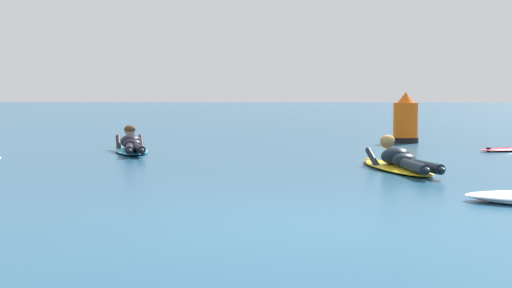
% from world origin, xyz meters
% --- Properties ---
extents(ground_plane, '(120.00, 120.00, 0.00)m').
position_xyz_m(ground_plane, '(0.00, 10.00, 0.00)').
color(ground_plane, navy).
extents(surfer_near, '(1.03, 2.69, 0.54)m').
position_xyz_m(surfer_near, '(1.35, 4.47, 0.13)').
color(surfer_near, yellow).
rests_on(surfer_near, ground).
extents(surfer_far, '(1.09, 2.58, 0.55)m').
position_xyz_m(surfer_far, '(-3.14, 7.54, 0.13)').
color(surfer_far, '#2DB2D1').
rests_on(surfer_far, ground).
extents(channel_marker_buoy, '(0.57, 0.57, 1.13)m').
position_xyz_m(channel_marker_buoy, '(2.45, 10.32, 0.46)').
color(channel_marker_buoy, '#EA5B0F').
rests_on(channel_marker_buoy, ground).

